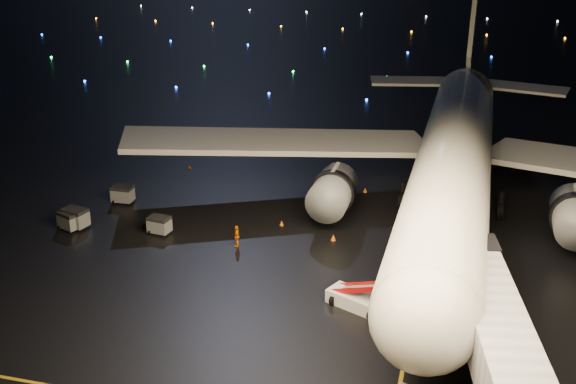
{
  "coord_description": "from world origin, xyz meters",
  "views": [
    {
      "loc": [
        14.84,
        -40.99,
        26.97
      ],
      "look_at": [
        0.59,
        12.0,
        5.0
      ],
      "focal_mm": 45.0,
      "sensor_mm": 36.0,
      "label": 1
    }
  ],
  "objects_px": {
    "crew_c": "(237,236)",
    "baggage_cart_0": "(159,225)",
    "baggage_cart_2": "(70,221)",
    "belt_loader": "(359,287)",
    "airliner": "(459,111)",
    "baggage_cart_1": "(75,218)",
    "baggage_cart_3": "(123,194)"
  },
  "relations": [
    {
      "from": "baggage_cart_0",
      "to": "baggage_cart_2",
      "type": "height_order",
      "value": "baggage_cart_2"
    },
    {
      "from": "belt_loader",
      "to": "baggage_cart_3",
      "type": "distance_m",
      "value": 28.74
    },
    {
      "from": "baggage_cart_2",
      "to": "baggage_cart_3",
      "type": "distance_m",
      "value": 7.07
    },
    {
      "from": "baggage_cart_2",
      "to": "belt_loader",
      "type": "bearing_deg",
      "value": 8.79
    },
    {
      "from": "airliner",
      "to": "belt_loader",
      "type": "xyz_separation_m",
      "value": [
        -5.38,
        -21.44,
        -7.59
      ]
    },
    {
      "from": "belt_loader",
      "to": "crew_c",
      "type": "bearing_deg",
      "value": 172.22
    },
    {
      "from": "airliner",
      "to": "crew_c",
      "type": "xyz_separation_m",
      "value": [
        -16.98,
        -14.26,
        -8.25
      ]
    },
    {
      "from": "crew_c",
      "to": "baggage_cart_3",
      "type": "height_order",
      "value": "crew_c"
    },
    {
      "from": "crew_c",
      "to": "baggage_cart_0",
      "type": "relative_size",
      "value": 1.03
    },
    {
      "from": "baggage_cart_2",
      "to": "baggage_cart_3",
      "type": "bearing_deg",
      "value": 98.75
    },
    {
      "from": "airliner",
      "to": "belt_loader",
      "type": "height_order",
      "value": "airliner"
    },
    {
      "from": "belt_loader",
      "to": "baggage_cart_2",
      "type": "bearing_deg",
      "value": -169.71
    },
    {
      "from": "crew_c",
      "to": "baggage_cart_2",
      "type": "relative_size",
      "value": 0.98
    },
    {
      "from": "baggage_cart_2",
      "to": "baggage_cart_0",
      "type": "bearing_deg",
      "value": 31.45
    },
    {
      "from": "belt_loader",
      "to": "baggage_cart_1",
      "type": "distance_m",
      "value": 27.67
    },
    {
      "from": "airliner",
      "to": "baggage_cart_1",
      "type": "bearing_deg",
      "value": -155.69
    },
    {
      "from": "belt_loader",
      "to": "baggage_cart_1",
      "type": "relative_size",
      "value": 3.13
    },
    {
      "from": "airliner",
      "to": "baggage_cart_0",
      "type": "relative_size",
      "value": 34.98
    },
    {
      "from": "baggage_cart_1",
      "to": "crew_c",
      "type": "bearing_deg",
      "value": 12.82
    },
    {
      "from": "airliner",
      "to": "baggage_cart_0",
      "type": "distance_m",
      "value": 29.15
    },
    {
      "from": "baggage_cart_1",
      "to": "baggage_cart_0",
      "type": "bearing_deg",
      "value": 18.28
    },
    {
      "from": "baggage_cart_2",
      "to": "crew_c",
      "type": "bearing_deg",
      "value": 24.67
    },
    {
      "from": "crew_c",
      "to": "baggage_cart_3",
      "type": "bearing_deg",
      "value": -122.15
    },
    {
      "from": "belt_loader",
      "to": "baggage_cart_0",
      "type": "distance_m",
      "value": 20.58
    },
    {
      "from": "belt_loader",
      "to": "baggage_cart_0",
      "type": "bearing_deg",
      "value": -178.51
    },
    {
      "from": "crew_c",
      "to": "baggage_cart_2",
      "type": "height_order",
      "value": "crew_c"
    },
    {
      "from": "baggage_cart_1",
      "to": "airliner",
      "type": "bearing_deg",
      "value": 36.47
    },
    {
      "from": "belt_loader",
      "to": "baggage_cart_2",
      "type": "height_order",
      "value": "belt_loader"
    },
    {
      "from": "baggage_cart_3",
      "to": "airliner",
      "type": "bearing_deg",
      "value": 12.27
    },
    {
      "from": "baggage_cart_0",
      "to": "baggage_cart_3",
      "type": "distance_m",
      "value": 8.49
    },
    {
      "from": "crew_c",
      "to": "baggage_cart_1",
      "type": "height_order",
      "value": "crew_c"
    },
    {
      "from": "belt_loader",
      "to": "baggage_cart_3",
      "type": "xyz_separation_m",
      "value": [
        -25.39,
        13.45,
        -0.77
      ]
    }
  ]
}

